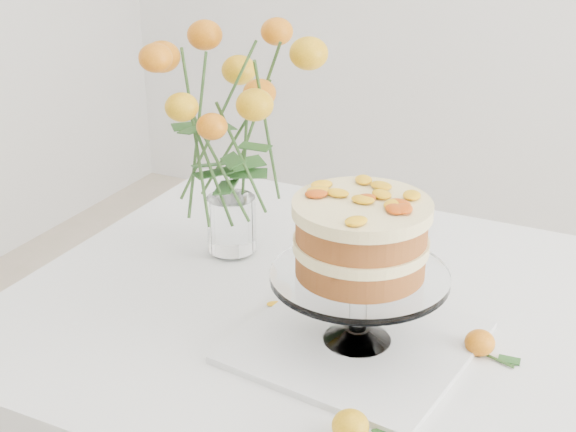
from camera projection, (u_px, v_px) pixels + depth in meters
name	position (u px, v px, depth m)	size (l,w,h in m)	color
table	(428.00, 369.00, 1.33)	(1.43, 0.93, 0.76)	tan
napkin	(357.00, 342.00, 1.24)	(0.33, 0.33, 0.01)	white
cake_stand	(361.00, 245.00, 1.17)	(0.27, 0.27, 0.24)	white
rose_vase	(228.00, 118.00, 1.43)	(0.31, 0.31, 0.46)	white
loose_rose_near	(351.00, 426.00, 1.03)	(0.09, 0.05, 0.04)	#F8B115
loose_rose_far	(480.00, 343.00, 1.21)	(0.08, 0.05, 0.04)	#B95A09
stray_petal_a	(339.00, 338.00, 1.26)	(0.03, 0.02, 0.00)	#FFB110
stray_petal_b	(391.00, 368.00, 1.18)	(0.03, 0.02, 0.00)	#FFB110
stray_petal_c	(409.00, 390.00, 1.14)	(0.03, 0.02, 0.00)	#FFB110
stray_petal_d	(274.00, 304.00, 1.35)	(0.03, 0.02, 0.00)	#FFB110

